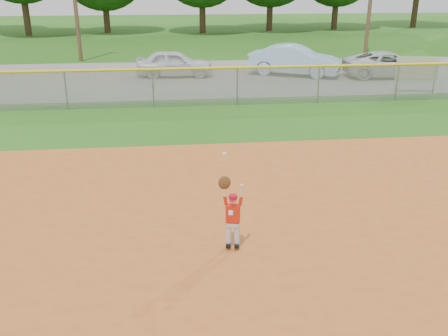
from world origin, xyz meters
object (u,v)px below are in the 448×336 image
at_px(ballplayer, 232,212).
at_px(car_white_a, 174,63).
at_px(car_blue, 294,60).
at_px(sponsor_sign, 417,69).
at_px(car_white_b, 389,64).

bearing_deg(ballplayer, car_white_a, 92.42).
distance_m(car_white_a, car_blue, 6.18).
bearing_deg(sponsor_sign, car_white_a, 153.97).
bearing_deg(ballplayer, car_white_b, 58.07).
distance_m(car_white_b, ballplayer, 19.15).
distance_m(car_white_b, sponsor_sign, 3.82).
xyz_separation_m(car_white_a, car_white_b, (10.87, -1.33, -0.03)).
bearing_deg(car_white_b, car_white_a, 85.18).
relative_size(car_white_b, ballplayer, 2.42).
height_order(sponsor_sign, ballplayer, ballplayer).
bearing_deg(ballplayer, sponsor_sign, 52.11).
relative_size(car_white_a, ballplayer, 2.08).
height_order(car_white_b, ballplayer, ballplayer).
distance_m(car_blue, ballplayer, 18.07).
bearing_deg(sponsor_sign, car_blue, 131.97).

